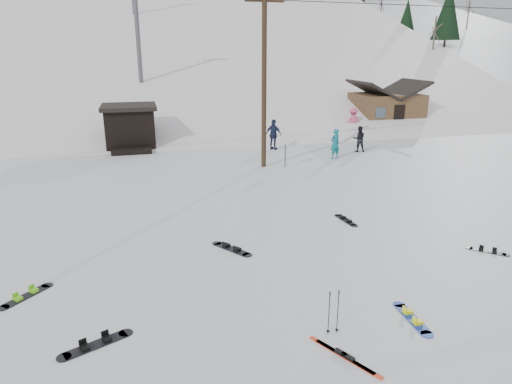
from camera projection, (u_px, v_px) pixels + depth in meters
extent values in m
plane|color=silver|center=(334.00, 303.00, 11.54)|extent=(200.00, 200.00, 0.00)
cube|color=white|center=(175.00, 180.00, 65.94)|extent=(60.00, 85.24, 65.97)
cube|color=silver|center=(427.00, 165.00, 70.07)|extent=(45.66, 93.98, 54.59)
cylinder|color=#3A2819|center=(264.00, 82.00, 23.59)|extent=(0.26, 0.26, 9.00)
cube|color=#3A2819|center=(264.00, 1.00, 22.42)|extent=(2.00, 0.12, 0.12)
cylinder|color=#595B60|center=(285.00, 151.00, 24.57)|extent=(0.07, 0.07, 1.80)
cube|color=white|center=(286.00, 139.00, 24.34)|extent=(0.50, 0.04, 0.60)
cube|color=black|center=(130.00, 128.00, 29.37)|extent=(3.00, 3.00, 2.50)
cube|color=black|center=(129.00, 107.00, 28.96)|extent=(3.40, 3.40, 0.25)
cube|color=black|center=(132.00, 151.00, 28.04)|extent=(2.40, 1.20, 0.30)
cylinder|color=#595B60|center=(138.00, 34.00, 36.11)|extent=(0.36, 0.36, 8.00)
cube|color=brown|center=(386.00, 111.00, 36.87)|extent=(5.00, 4.00, 2.70)
cube|color=black|center=(372.00, 90.00, 36.04)|extent=(2.69, 4.40, 1.43)
cube|color=black|center=(403.00, 89.00, 36.68)|extent=(2.69, 4.40, 1.43)
cube|color=black|center=(399.00, 117.00, 35.08)|extent=(0.90, 0.06, 1.90)
cube|color=#1B3BB1|center=(412.00, 319.00, 10.86)|extent=(0.35, 1.28, 0.03)
cylinder|color=#1B3BB1|center=(399.00, 305.00, 11.45)|extent=(0.29, 0.29, 0.03)
cylinder|color=#1B3BB1|center=(427.00, 334.00, 10.27)|extent=(0.29, 0.29, 0.03)
cube|color=#F4EF0C|center=(408.00, 312.00, 11.06)|extent=(0.22, 0.17, 0.08)
cube|color=#F4EF0C|center=(418.00, 322.00, 10.63)|extent=(0.22, 0.17, 0.08)
cube|color=red|center=(348.00, 359.00, 9.46)|extent=(0.88, 1.53, 0.02)
cube|color=black|center=(348.00, 357.00, 9.45)|extent=(0.22, 0.31, 0.08)
cube|color=red|center=(341.00, 355.00, 9.58)|extent=(0.88, 1.53, 0.02)
cube|color=black|center=(341.00, 353.00, 9.57)|extent=(0.22, 0.31, 0.08)
cylinder|color=black|center=(329.00, 313.00, 10.18)|extent=(0.02, 0.02, 1.03)
cylinder|color=black|center=(328.00, 331.00, 10.32)|extent=(0.08, 0.08, 0.01)
cylinder|color=black|center=(330.00, 294.00, 10.03)|extent=(0.03, 0.03, 0.09)
cylinder|color=black|center=(338.00, 312.00, 10.23)|extent=(0.02, 0.02, 1.03)
cylinder|color=black|center=(337.00, 330.00, 10.37)|extent=(0.08, 0.08, 0.01)
cylinder|color=black|center=(339.00, 292.00, 10.08)|extent=(0.03, 0.03, 0.09)
cube|color=black|center=(96.00, 345.00, 9.91)|extent=(1.36, 0.84, 0.03)
cylinder|color=black|center=(126.00, 333.00, 10.31)|extent=(0.31, 0.31, 0.03)
cylinder|color=black|center=(64.00, 357.00, 9.50)|extent=(0.31, 0.31, 0.03)
cube|color=black|center=(107.00, 338.00, 10.03)|extent=(0.24, 0.27, 0.09)
cube|color=black|center=(84.00, 347.00, 9.74)|extent=(0.24, 0.27, 0.09)
cube|color=black|center=(232.00, 249.00, 14.63)|extent=(1.02, 1.29, 0.03)
cylinder|color=black|center=(217.00, 243.00, 15.05)|extent=(0.31, 0.31, 0.03)
cylinder|color=black|center=(247.00, 255.00, 14.20)|extent=(0.31, 0.31, 0.03)
cube|color=black|center=(226.00, 245.00, 14.76)|extent=(0.28, 0.26, 0.09)
cube|color=black|center=(237.00, 250.00, 14.46)|extent=(0.28, 0.26, 0.09)
cube|color=black|center=(26.00, 296.00, 11.85)|extent=(1.08, 1.14, 0.03)
cylinder|color=black|center=(47.00, 285.00, 12.39)|extent=(0.29, 0.29, 0.03)
cylinder|color=black|center=(3.00, 308.00, 11.32)|extent=(0.29, 0.29, 0.03)
cube|color=#6FD819|center=(34.00, 290.00, 12.03)|extent=(0.26, 0.26, 0.08)
cube|color=#6FD819|center=(18.00, 298.00, 11.64)|extent=(0.26, 0.26, 0.08)
cube|color=black|center=(487.00, 251.00, 14.46)|extent=(0.92, 0.90, 0.02)
cylinder|color=black|center=(506.00, 255.00, 14.22)|extent=(0.24, 0.24, 0.02)
cylinder|color=black|center=(470.00, 248.00, 14.71)|extent=(0.24, 0.24, 0.02)
cube|color=black|center=(494.00, 251.00, 14.36)|extent=(0.21, 0.21, 0.07)
cube|color=black|center=(481.00, 249.00, 14.54)|extent=(0.21, 0.21, 0.07)
cube|color=black|center=(346.00, 220.00, 17.07)|extent=(0.40, 1.18, 0.02)
cylinder|color=black|center=(338.00, 215.00, 17.59)|extent=(0.26, 0.26, 0.02)
cylinder|color=black|center=(354.00, 226.00, 16.56)|extent=(0.26, 0.26, 0.02)
cube|color=black|center=(343.00, 217.00, 17.24)|extent=(0.20, 0.16, 0.08)
cube|color=black|center=(349.00, 221.00, 16.87)|extent=(0.20, 0.16, 0.08)
imported|color=#0C707A|center=(335.00, 144.00, 26.46)|extent=(0.73, 0.59, 1.74)
imported|color=black|center=(359.00, 139.00, 28.29)|extent=(0.91, 0.79, 1.60)
imported|color=#D44A7A|center=(353.00, 121.00, 34.10)|extent=(1.26, 0.74, 1.93)
imported|color=#1A2342|center=(274.00, 135.00, 28.81)|extent=(1.11, 1.14, 1.92)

